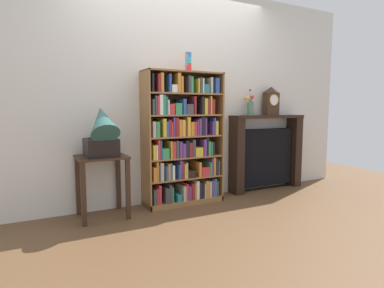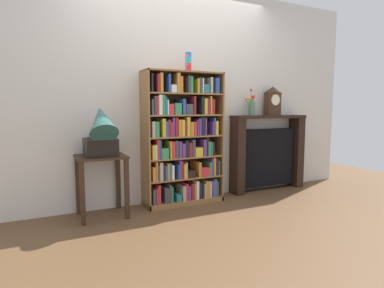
{
  "view_description": "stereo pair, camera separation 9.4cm",
  "coord_description": "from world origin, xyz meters",
  "px_view_note": "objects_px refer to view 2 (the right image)",
  "views": [
    {
      "loc": [
        -1.62,
        -3.26,
        1.13
      ],
      "look_at": [
        0.12,
        0.09,
        0.71
      ],
      "focal_mm": 29.67,
      "sensor_mm": 36.0,
      "label": 1
    },
    {
      "loc": [
        -1.53,
        -3.3,
        1.13
      ],
      "look_at": [
        0.12,
        0.09,
        0.71
      ],
      "focal_mm": 29.67,
      "sensor_mm": 36.0,
      "label": 2
    }
  ],
  "objects_px": {
    "fireplace_mantel": "(267,153)",
    "mantel_clock": "(273,101)",
    "bookshelf": "(182,144)",
    "gramophone": "(101,132)",
    "flower_vase": "(251,105)",
    "side_table_left": "(101,172)",
    "cup_stack": "(188,62)"
  },
  "relations": [
    {
      "from": "fireplace_mantel",
      "to": "mantel_clock",
      "type": "distance_m",
      "value": 0.73
    },
    {
      "from": "mantel_clock",
      "to": "flower_vase",
      "type": "xyz_separation_m",
      "value": [
        -0.35,
        0.01,
        -0.06
      ]
    },
    {
      "from": "cup_stack",
      "to": "mantel_clock",
      "type": "distance_m",
      "value": 1.38
    },
    {
      "from": "bookshelf",
      "to": "fireplace_mantel",
      "type": "height_order",
      "value": "bookshelf"
    },
    {
      "from": "bookshelf",
      "to": "flower_vase",
      "type": "bearing_deg",
      "value": 3.35
    },
    {
      "from": "fireplace_mantel",
      "to": "mantel_clock",
      "type": "bearing_deg",
      "value": -23.97
    },
    {
      "from": "bookshelf",
      "to": "gramophone",
      "type": "bearing_deg",
      "value": -172.6
    },
    {
      "from": "cup_stack",
      "to": "flower_vase",
      "type": "relative_size",
      "value": 0.63
    },
    {
      "from": "bookshelf",
      "to": "side_table_left",
      "type": "relative_size",
      "value": 2.41
    },
    {
      "from": "flower_vase",
      "to": "side_table_left",
      "type": "bearing_deg",
      "value": -176.68
    },
    {
      "from": "side_table_left",
      "to": "mantel_clock",
      "type": "relative_size",
      "value": 1.65
    },
    {
      "from": "bookshelf",
      "to": "gramophone",
      "type": "relative_size",
      "value": 2.63
    },
    {
      "from": "bookshelf",
      "to": "gramophone",
      "type": "distance_m",
      "value": 0.98
    },
    {
      "from": "cup_stack",
      "to": "gramophone",
      "type": "height_order",
      "value": "cup_stack"
    },
    {
      "from": "mantel_clock",
      "to": "flower_vase",
      "type": "bearing_deg",
      "value": 179.09
    },
    {
      "from": "side_table_left",
      "to": "mantel_clock",
      "type": "distance_m",
      "value": 2.46
    },
    {
      "from": "side_table_left",
      "to": "mantel_clock",
      "type": "bearing_deg",
      "value": 2.69
    },
    {
      "from": "cup_stack",
      "to": "fireplace_mantel",
      "type": "xyz_separation_m",
      "value": [
        1.26,
        0.08,
        -1.15
      ]
    },
    {
      "from": "gramophone",
      "to": "fireplace_mantel",
      "type": "distance_m",
      "value": 2.32
    },
    {
      "from": "gramophone",
      "to": "bookshelf",
      "type": "bearing_deg",
      "value": 7.4
    },
    {
      "from": "bookshelf",
      "to": "side_table_left",
      "type": "height_order",
      "value": "bookshelf"
    },
    {
      "from": "bookshelf",
      "to": "mantel_clock",
      "type": "xyz_separation_m",
      "value": [
        1.38,
        0.05,
        0.52
      ]
    },
    {
      "from": "bookshelf",
      "to": "side_table_left",
      "type": "xyz_separation_m",
      "value": [
        -0.95,
        -0.05,
        -0.24
      ]
    },
    {
      "from": "cup_stack",
      "to": "fireplace_mantel",
      "type": "bearing_deg",
      "value": 3.78
    },
    {
      "from": "gramophone",
      "to": "flower_vase",
      "type": "xyz_separation_m",
      "value": [
        1.98,
        0.18,
        0.27
      ]
    },
    {
      "from": "cup_stack",
      "to": "gramophone",
      "type": "xyz_separation_m",
      "value": [
        -1.03,
        -0.12,
        -0.76
      ]
    },
    {
      "from": "side_table_left",
      "to": "flower_vase",
      "type": "distance_m",
      "value": 2.1
    },
    {
      "from": "fireplace_mantel",
      "to": "flower_vase",
      "type": "relative_size",
      "value": 3.26
    },
    {
      "from": "side_table_left",
      "to": "fireplace_mantel",
      "type": "height_order",
      "value": "fireplace_mantel"
    },
    {
      "from": "side_table_left",
      "to": "mantel_clock",
      "type": "height_order",
      "value": "mantel_clock"
    },
    {
      "from": "fireplace_mantel",
      "to": "bookshelf",
      "type": "bearing_deg",
      "value": -176.7
    },
    {
      "from": "fireplace_mantel",
      "to": "mantel_clock",
      "type": "height_order",
      "value": "mantel_clock"
    }
  ]
}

